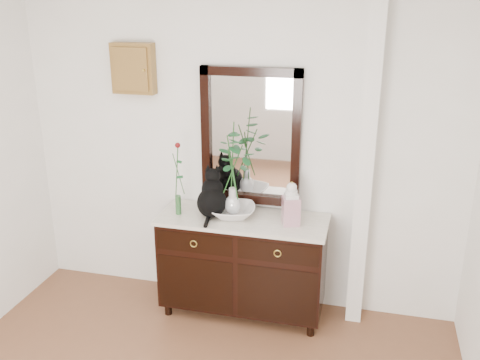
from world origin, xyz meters
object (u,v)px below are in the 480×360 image
(sideboard, at_px, (243,260))
(ginger_jar, at_px, (291,203))
(lotus_bowl, at_px, (233,211))
(cat, at_px, (212,193))

(sideboard, height_order, ginger_jar, ginger_jar)
(sideboard, relative_size, lotus_bowl, 3.74)
(lotus_bowl, bearing_deg, ginger_jar, -3.92)
(cat, bearing_deg, lotus_bowl, -2.78)
(cat, height_order, lotus_bowl, cat)
(ginger_jar, bearing_deg, cat, 178.92)
(sideboard, xyz_separation_m, cat, (-0.25, -0.01, 0.57))
(sideboard, bearing_deg, cat, -177.43)
(lotus_bowl, xyz_separation_m, ginger_jar, (0.47, -0.03, 0.13))
(lotus_bowl, distance_m, ginger_jar, 0.48)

